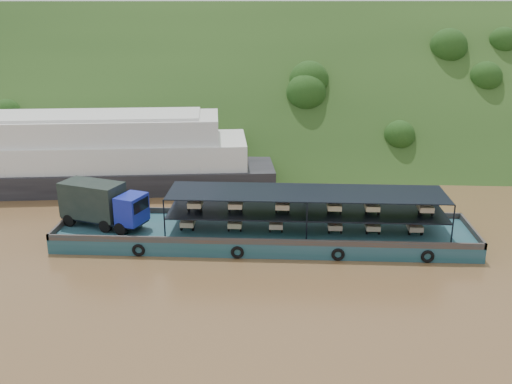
{
  "coord_description": "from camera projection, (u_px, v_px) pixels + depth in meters",
  "views": [
    {
      "loc": [
        0.59,
        -45.96,
        19.38
      ],
      "look_at": [
        -2.0,
        3.0,
        3.2
      ],
      "focal_mm": 40.0,
      "sensor_mm": 36.0,
      "label": 1
    }
  ],
  "objects": [
    {
      "name": "passenger_ferry",
      "position": [
        92.0,
        155.0,
        63.14
      ],
      "size": [
        40.96,
        14.87,
        8.11
      ],
      "rotation": [
        0.0,
        0.0,
        0.12
      ],
      "color": "black",
      "rests_on": "ground"
    },
    {
      "name": "cargo_barge",
      "position": [
        244.0,
        228.0,
        48.57
      ],
      "size": [
        35.11,
        7.18,
        5.0
      ],
      "color": "#144346",
      "rests_on": "ground"
    },
    {
      "name": "ground",
      "position": [
        277.0,
        238.0,
        49.68
      ],
      "size": [
        160.0,
        160.0,
        0.0
      ],
      "primitive_type": "plane",
      "color": "brown",
      "rests_on": "ground"
    },
    {
      "name": "hillside",
      "position": [
        281.0,
        143.0,
        83.82
      ],
      "size": [
        140.0,
        39.6,
        39.6
      ],
      "primitive_type": "cube",
      "rotation": [
        0.79,
        0.0,
        0.0
      ],
      "color": "#1B3312",
      "rests_on": "ground"
    }
  ]
}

